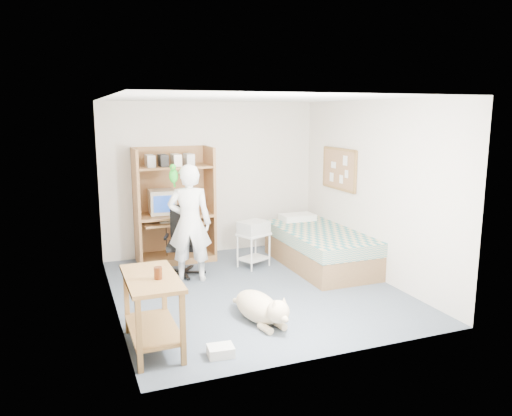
# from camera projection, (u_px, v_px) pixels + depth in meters

# --- Properties ---
(floor) EXTENTS (4.00, 4.00, 0.00)m
(floor) POSITION_uv_depth(u_px,v_px,m) (255.00, 289.00, 6.67)
(floor) COLOR #485362
(floor) RESTS_ON ground
(wall_back) EXTENTS (3.60, 0.02, 2.50)m
(wall_back) POSITION_uv_depth(u_px,v_px,m) (212.00, 178.00, 8.27)
(wall_back) COLOR beige
(wall_back) RESTS_ON floor
(wall_right) EXTENTS (0.02, 4.00, 2.50)m
(wall_right) POSITION_uv_depth(u_px,v_px,m) (373.00, 190.00, 7.08)
(wall_right) COLOR beige
(wall_right) RESTS_ON floor
(wall_left) EXTENTS (0.02, 4.00, 2.50)m
(wall_left) POSITION_uv_depth(u_px,v_px,m) (111.00, 207.00, 5.80)
(wall_left) COLOR beige
(wall_left) RESTS_ON floor
(ceiling) EXTENTS (3.60, 4.00, 0.02)m
(ceiling) POSITION_uv_depth(u_px,v_px,m) (255.00, 98.00, 6.20)
(ceiling) COLOR white
(ceiling) RESTS_ON wall_back
(computer_hutch) EXTENTS (1.20, 0.63, 1.80)m
(computer_hutch) POSITION_uv_depth(u_px,v_px,m) (174.00, 210.00, 7.86)
(computer_hutch) COLOR brown
(computer_hutch) RESTS_ON floor
(bed) EXTENTS (1.02, 2.02, 0.66)m
(bed) POSITION_uv_depth(u_px,v_px,m) (319.00, 248.00, 7.65)
(bed) COLOR brown
(bed) RESTS_ON floor
(side_desk) EXTENTS (0.50, 1.00, 0.75)m
(side_desk) POSITION_uv_depth(u_px,v_px,m) (152.00, 301.00, 4.93)
(side_desk) COLOR brown
(side_desk) RESTS_ON floor
(corkboard) EXTENTS (0.04, 0.94, 0.66)m
(corkboard) POSITION_uv_depth(u_px,v_px,m) (339.00, 169.00, 7.85)
(corkboard) COLOR #8F6340
(corkboard) RESTS_ON wall_right
(office_chair) EXTENTS (0.56, 0.57, 0.99)m
(office_chair) POSITION_uv_depth(u_px,v_px,m) (183.00, 250.00, 7.25)
(office_chair) COLOR black
(office_chair) RESTS_ON floor
(person) EXTENTS (0.69, 0.56, 1.65)m
(person) POSITION_uv_depth(u_px,v_px,m) (190.00, 223.00, 6.90)
(person) COLOR white
(person) RESTS_ON floor
(parrot) EXTENTS (0.12, 0.21, 0.33)m
(parrot) POSITION_uv_depth(u_px,v_px,m) (173.00, 175.00, 6.71)
(parrot) COLOR #15911E
(parrot) RESTS_ON person
(dog) EXTENTS (0.49, 1.08, 0.41)m
(dog) POSITION_uv_depth(u_px,v_px,m) (260.00, 307.00, 5.60)
(dog) COLOR beige
(dog) RESTS_ON floor
(printer_cart) EXTENTS (0.55, 0.50, 0.53)m
(printer_cart) POSITION_uv_depth(u_px,v_px,m) (254.00, 244.00, 7.59)
(printer_cart) COLOR silver
(printer_cart) RESTS_ON floor
(printer) EXTENTS (0.51, 0.46, 0.18)m
(printer) POSITION_uv_depth(u_px,v_px,m) (254.00, 227.00, 7.54)
(printer) COLOR #B5B6B1
(printer) RESTS_ON printer_cart
(crt_monitor) EXTENTS (0.41, 0.44, 0.37)m
(crt_monitor) POSITION_uv_depth(u_px,v_px,m) (162.00, 202.00, 7.78)
(crt_monitor) COLOR beige
(crt_monitor) RESTS_ON computer_hutch
(keyboard) EXTENTS (0.47, 0.21, 0.03)m
(keyboard) POSITION_uv_depth(u_px,v_px,m) (174.00, 221.00, 7.73)
(keyboard) COLOR beige
(keyboard) RESTS_ON computer_hutch
(pencil_cup) EXTENTS (0.08, 0.08, 0.12)m
(pencil_cup) POSITION_uv_depth(u_px,v_px,m) (195.00, 209.00, 7.89)
(pencil_cup) COLOR gold
(pencil_cup) RESTS_ON computer_hutch
(drink_glass) EXTENTS (0.08, 0.08, 0.12)m
(drink_glass) POSITION_uv_depth(u_px,v_px,m) (158.00, 273.00, 4.80)
(drink_glass) COLOR #411C0A
(drink_glass) RESTS_ON side_desk
(floor_box_a) EXTENTS (0.27, 0.22, 0.10)m
(floor_box_a) POSITION_uv_depth(u_px,v_px,m) (221.00, 351.00, 4.85)
(floor_box_a) COLOR white
(floor_box_a) RESTS_ON floor
(floor_box_b) EXTENTS (0.22, 0.25, 0.08)m
(floor_box_b) POSITION_uv_depth(u_px,v_px,m) (156.00, 336.00, 5.20)
(floor_box_b) COLOR beige
(floor_box_b) RESTS_ON floor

